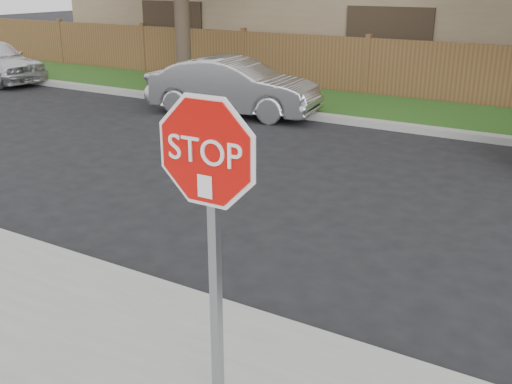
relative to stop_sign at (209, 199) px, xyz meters
The scene contains 5 objects.
ground 2.36m from the stop_sign, 83.58° to the left, with size 90.00×90.00×0.00m, color black.
far_curb 9.79m from the stop_sign, 89.01° to the left, with size 70.00×0.30×0.15m, color gray.
grass_strip 11.42m from the stop_sign, 89.15° to the left, with size 70.00×3.00×0.12m, color #1E4714.
stop_sign is the anchor object (origin of this frame).
sedan_left 10.81m from the stop_sign, 122.33° to the left, with size 1.43×4.11×1.36m, color #A7A7AB.
Camera 1 is at (1.94, -4.40, 3.18)m, focal length 42.00 mm.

